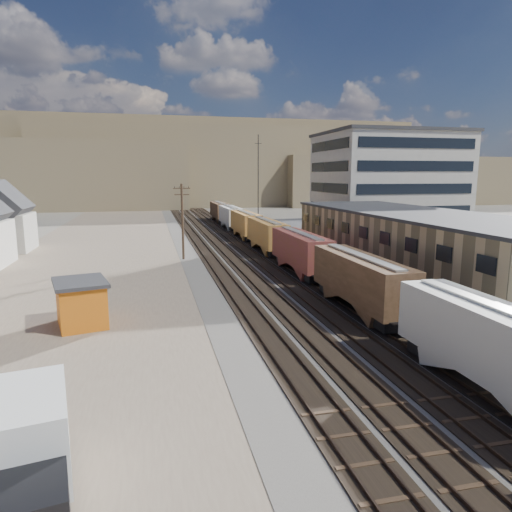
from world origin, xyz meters
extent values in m
plane|color=#6B6356|center=(0.00, 0.00, 0.00)|extent=(300.00, 300.00, 0.00)
cube|color=#4C4742|center=(0.00, 50.00, 0.03)|extent=(18.00, 200.00, 0.06)
cube|color=#6F5D4C|center=(-20.00, 40.00, 0.01)|extent=(24.00, 180.00, 0.03)
cube|color=#232326|center=(22.00, 35.00, 0.02)|extent=(26.00, 120.00, 0.04)
cube|color=black|center=(-5.00, 50.00, 0.10)|extent=(2.60, 200.00, 0.08)
cube|color=#38281E|center=(-5.72, 50.00, 0.22)|extent=(0.08, 200.00, 0.16)
cube|color=#38281E|center=(-4.28, 50.00, 0.22)|extent=(0.08, 200.00, 0.16)
cube|color=black|center=(-2.00, 50.00, 0.10)|extent=(2.60, 200.00, 0.08)
cube|color=#38281E|center=(-2.72, 50.00, 0.22)|extent=(0.08, 200.00, 0.16)
cube|color=#38281E|center=(-1.28, 50.00, 0.22)|extent=(0.08, 200.00, 0.16)
cube|color=black|center=(1.00, 50.00, 0.10)|extent=(2.60, 200.00, 0.08)
cube|color=#38281E|center=(0.28, 50.00, 0.22)|extent=(0.08, 200.00, 0.16)
cube|color=#38281E|center=(1.72, 50.00, 0.22)|extent=(0.08, 200.00, 0.16)
cube|color=black|center=(3.80, 50.00, 0.10)|extent=(2.60, 200.00, 0.08)
cube|color=#38281E|center=(3.08, 50.00, 0.22)|extent=(0.08, 200.00, 0.16)
cube|color=#38281E|center=(4.52, 50.00, 0.22)|extent=(0.08, 200.00, 0.16)
cube|color=black|center=(3.80, 4.70, 0.75)|extent=(2.20, 2.20, 0.90)
cube|color=beige|center=(3.80, -0.38, 2.90)|extent=(3.00, 13.34, 3.40)
cube|color=#B7B7B2|center=(3.80, -0.38, 4.68)|extent=(0.90, 12.32, 0.16)
cube|color=black|center=(3.80, 9.75, 0.75)|extent=(2.20, 2.20, 0.90)
cube|color=black|center=(3.80, 19.90, 0.75)|extent=(2.20, 2.20, 0.90)
cube|color=#3F2C1B|center=(3.80, 14.82, 2.90)|extent=(3.00, 13.34, 3.40)
cube|color=#B7B7B2|center=(3.80, 14.82, 4.68)|extent=(0.90, 12.32, 0.16)
cube|color=black|center=(3.80, 24.95, 0.75)|extent=(2.20, 2.20, 0.90)
cube|color=black|center=(3.80, 35.10, 0.75)|extent=(2.20, 2.20, 0.90)
cube|color=brown|center=(3.80, 30.02, 2.90)|extent=(3.00, 13.34, 3.40)
cube|color=#B7B7B2|center=(3.80, 30.02, 4.68)|extent=(0.90, 12.33, 0.16)
cube|color=black|center=(3.80, 40.15, 0.75)|extent=(2.20, 2.20, 0.90)
cube|color=black|center=(3.80, 50.30, 0.75)|extent=(2.20, 2.20, 0.90)
cube|color=#BE7E32|center=(3.80, 45.22, 2.90)|extent=(3.00, 13.34, 3.40)
cube|color=#B7B7B2|center=(3.80, 45.22, 4.68)|extent=(0.90, 12.33, 0.16)
cube|color=black|center=(3.80, 55.35, 0.75)|extent=(2.20, 2.20, 0.90)
cube|color=black|center=(3.80, 65.50, 0.75)|extent=(2.20, 2.20, 0.90)
cube|color=#BE7E32|center=(3.80, 60.42, 2.90)|extent=(3.00, 13.34, 3.40)
cube|color=#B7B7B2|center=(3.80, 60.42, 4.68)|extent=(0.90, 12.32, 0.16)
cube|color=black|center=(3.80, 70.55, 0.75)|extent=(2.20, 2.20, 0.90)
cube|color=black|center=(3.80, 80.70, 0.75)|extent=(2.20, 2.20, 0.90)
cube|color=beige|center=(3.80, 75.62, 2.90)|extent=(3.00, 13.34, 3.40)
cube|color=#B7B7B2|center=(3.80, 75.62, 4.68)|extent=(0.90, 12.32, 0.16)
cube|color=black|center=(3.80, 85.75, 0.75)|extent=(2.20, 2.20, 0.90)
cube|color=black|center=(3.80, 95.90, 0.75)|extent=(2.20, 2.20, 0.90)
cube|color=#3F2C1B|center=(3.80, 90.82, 2.90)|extent=(3.00, 13.34, 3.40)
cube|color=#B7B7B2|center=(3.80, 90.82, 4.68)|extent=(0.90, 12.32, 0.16)
cube|color=tan|center=(15.00, 25.00, 3.50)|extent=(12.00, 40.00, 7.00)
cube|color=#2D2D30|center=(15.00, 25.00, 7.10)|extent=(12.40, 40.40, 0.30)
cube|color=black|center=(8.95, 25.00, 2.20)|extent=(0.12, 36.00, 1.20)
cube|color=black|center=(8.95, 25.00, 5.20)|extent=(0.12, 36.00, 1.20)
cube|color=#9E998E|center=(28.00, 55.00, 9.00)|extent=(22.00, 18.00, 18.00)
cube|color=#2D2D30|center=(28.00, 55.00, 18.20)|extent=(22.60, 18.60, 0.50)
cube|color=black|center=(16.95, 55.00, 9.00)|extent=(0.12, 16.00, 16.00)
cube|color=black|center=(28.00, 45.95, 9.00)|extent=(20.00, 0.12, 16.00)
cylinder|color=#382619|center=(-8.50, 42.00, 5.00)|extent=(0.32, 0.32, 10.00)
cube|color=#382619|center=(-8.50, 42.00, 9.40)|extent=(2.20, 0.14, 0.14)
cube|color=#382619|center=(-8.50, 42.00, 8.60)|extent=(1.90, 0.14, 0.14)
cylinder|color=black|center=(-7.90, 42.00, 9.55)|extent=(0.08, 0.08, 0.22)
cylinder|color=black|center=(6.00, 60.00, 9.00)|extent=(0.16, 0.16, 18.00)
cube|color=black|center=(6.00, 60.00, 16.50)|extent=(1.20, 0.08, 0.08)
cube|color=#9E998E|center=(-34.00, 55.00, 2.75)|extent=(8.00, 8.00, 5.50)
cube|color=brown|center=(-60.00, 150.00, 11.00)|extent=(120.00, 40.00, 22.00)
cube|color=brown|center=(20.00, 160.00, 14.00)|extent=(140.00, 45.00, 28.00)
cube|color=brown|center=(90.00, 150.00, 9.00)|extent=(110.00, 38.00, 18.00)
cube|color=brown|center=(-10.00, 180.00, 16.00)|extent=(200.00, 60.00, 32.00)
cube|color=silver|center=(-17.09, -2.56, 2.23)|extent=(3.48, 4.90, 2.90)
cube|color=black|center=(-16.83, -3.88, 0.50)|extent=(3.46, 7.01, 0.34)
cylinder|color=black|center=(-16.11, -1.47, 0.50)|extent=(0.52, 1.05, 1.01)
cube|color=#CA6213|center=(-17.86, 16.34, 1.60)|extent=(4.13, 4.91, 3.20)
cube|color=#2D2D30|center=(-17.86, 16.34, 3.30)|extent=(4.64, 5.42, 0.27)
cube|color=black|center=(-16.26, 16.73, 1.71)|extent=(0.36, 1.06, 1.07)
imported|color=navy|center=(20.45, 47.10, 0.82)|extent=(5.79, 6.29, 1.64)
imported|color=white|center=(27.57, 51.06, 0.81)|extent=(3.12, 5.07, 1.61)
camera|label=1|loc=(-12.63, -18.40, 11.02)|focal=32.00mm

